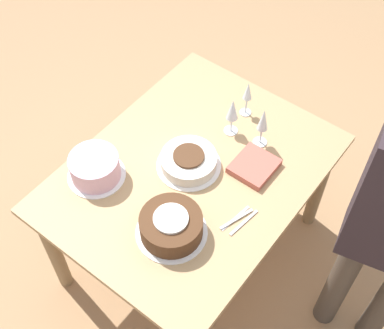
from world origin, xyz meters
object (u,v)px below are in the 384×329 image
(cake_center_white, at_px, (189,161))
(wine_glass_extra, at_px, (232,110))
(cake_front_chocolate, at_px, (171,226))
(cake_back_decorated, at_px, (95,168))
(wine_glass_far, at_px, (248,93))
(wine_glass_near, at_px, (263,121))

(cake_center_white, xyz_separation_m, wine_glass_extra, (0.29, -0.03, 0.11))
(cake_front_chocolate, distance_m, cake_back_decorated, 0.45)
(cake_front_chocolate, distance_m, wine_glass_far, 0.77)
(wine_glass_near, bearing_deg, wine_glass_far, 54.11)
(cake_center_white, bearing_deg, wine_glass_far, -2.64)
(wine_glass_far, bearing_deg, cake_center_white, 177.36)
(cake_front_chocolate, relative_size, wine_glass_near, 1.37)
(cake_front_chocolate, relative_size, cake_back_decorated, 1.15)
(cake_center_white, distance_m, wine_glass_near, 0.38)
(cake_center_white, bearing_deg, wine_glass_near, -30.02)
(wine_glass_near, xyz_separation_m, wine_glass_far, (0.12, 0.16, -0.01))
(cake_back_decorated, bearing_deg, cake_front_chocolate, -92.88)
(wine_glass_near, height_order, wine_glass_extra, wine_glass_near)
(cake_front_chocolate, xyz_separation_m, cake_back_decorated, (0.02, 0.45, 0.01))
(cake_front_chocolate, relative_size, wine_glass_extra, 1.44)
(wine_glass_far, bearing_deg, wine_glass_near, -125.89)
(cake_back_decorated, xyz_separation_m, wine_glass_extra, (0.59, -0.32, 0.08))
(cake_center_white, height_order, wine_glass_near, wine_glass_near)
(cake_center_white, xyz_separation_m, cake_front_chocolate, (-0.32, -0.16, 0.02))
(cake_front_chocolate, bearing_deg, cake_back_decorated, 87.12)
(cake_center_white, bearing_deg, cake_front_chocolate, -153.68)
(wine_glass_extra, bearing_deg, wine_glass_near, -80.73)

